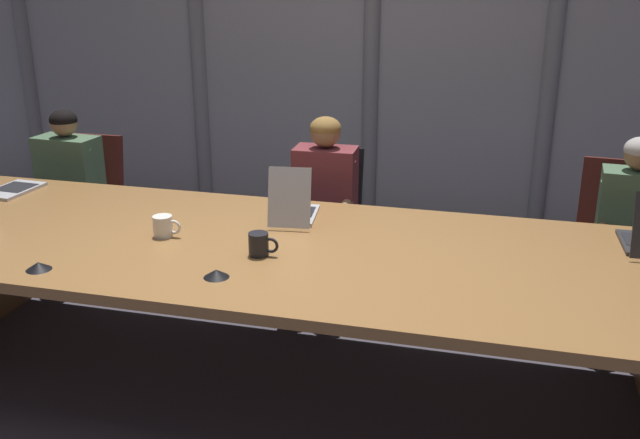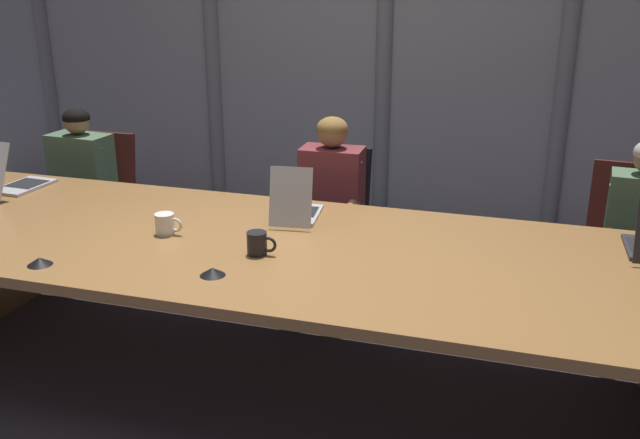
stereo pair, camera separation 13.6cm
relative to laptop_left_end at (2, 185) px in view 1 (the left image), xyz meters
The scene contains 15 objects.
ground_plane 1.93m from the laptop_left_end, 11.57° to the right, with size 14.26×14.26×0.00m, color #47424C.
conference_table 1.76m from the laptop_left_end, 11.57° to the right, with size 4.17×1.39×0.76m.
curtain_backdrop 2.73m from the laptop_left_end, 49.43° to the left, with size 7.13×0.17×3.06m.
laptop_left_end is the anchor object (origin of this frame).
laptop_left_mid 1.74m from the laptop_left_end, ahead, with size 0.26×0.42×0.31m.
office_chair_left_end 0.90m from the laptop_left_end, 89.87° to the left, with size 0.60×0.60×0.91m.
office_chair_left_mid 1.92m from the laptop_left_end, 24.35° to the left, with size 0.60×0.60×0.92m.
office_chair_center 3.54m from the laptop_left_end, 12.64° to the left, with size 0.60×0.60×0.95m.
person_left_end 0.64m from the laptop_left_end, 93.70° to the left, with size 0.45×0.57×1.12m.
person_left_mid 1.85m from the laptop_left_end, 19.29° to the left, with size 0.39×0.55×1.16m.
person_center 3.53m from the laptop_left_end, ahead, with size 0.40×0.56×1.14m.
coffee_mug_near 1.79m from the laptop_left_end, 15.85° to the right, with size 0.14×0.09×0.11m.
coffee_mug_far 1.25m from the laptop_left_end, 17.49° to the right, with size 0.14×0.09×0.10m.
conference_mic_left_side 1.23m from the laptop_left_end, 45.99° to the right, with size 0.11×0.11×0.04m, color black.
conference_mic_middle 1.80m from the laptop_left_end, 25.21° to the right, with size 0.11×0.11×0.04m, color black.
Camera 1 is at (1.02, -2.94, 1.97)m, focal length 39.57 mm.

